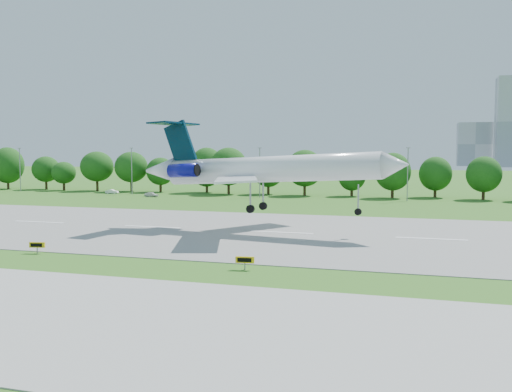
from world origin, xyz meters
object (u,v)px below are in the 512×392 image
airliner (258,169)px  service_vehicle_a (112,192)px  service_vehicle_b (151,194)px  taxi_sign_left (37,245)px

airliner → service_vehicle_a: (-57.48, 56.89, -8.38)m
airliner → service_vehicle_a: 81.31m
service_vehicle_a → service_vehicle_b: bearing=-118.1°
taxi_sign_left → service_vehicle_b: 77.88m
airliner → taxi_sign_left: 31.09m
service_vehicle_b → airliner: bearing=-136.5°
service_vehicle_a → service_vehicle_b: (14.80, -6.26, 0.04)m
taxi_sign_left → service_vehicle_b: bearing=96.9°
airliner → service_vehicle_a: size_ratio=11.51×
taxi_sign_left → service_vehicle_a: size_ratio=0.52×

